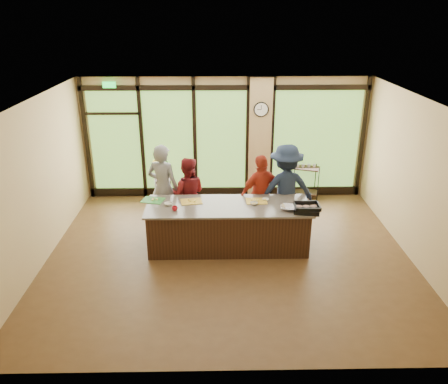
{
  "coord_description": "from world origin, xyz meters",
  "views": [
    {
      "loc": [
        -0.23,
        -7.44,
        4.44
      ],
      "look_at": [
        -0.08,
        0.4,
        1.16
      ],
      "focal_mm": 35.0,
      "sensor_mm": 36.0,
      "label": 1
    }
  ],
  "objects_px": {
    "cook_left": "(163,188)",
    "roasting_pan": "(307,210)",
    "bar_cart": "(305,178)",
    "cook_right": "(285,189)",
    "island_base": "(228,227)",
    "flower_stand": "(163,193)"
  },
  "relations": [
    {
      "from": "cook_left",
      "to": "flower_stand",
      "type": "xyz_separation_m",
      "value": [
        -0.16,
        1.17,
        -0.6
      ]
    },
    {
      "from": "island_base",
      "to": "cook_right",
      "type": "xyz_separation_m",
      "value": [
        1.22,
        0.72,
        0.52
      ]
    },
    {
      "from": "island_base",
      "to": "bar_cart",
      "type": "distance_m",
      "value": 3.16
    },
    {
      "from": "cook_left",
      "to": "roasting_pan",
      "type": "distance_m",
      "value": 3.04
    },
    {
      "from": "island_base",
      "to": "cook_left",
      "type": "distance_m",
      "value": 1.66
    },
    {
      "from": "roasting_pan",
      "to": "bar_cart",
      "type": "bearing_deg",
      "value": 90.74
    },
    {
      "from": "cook_right",
      "to": "island_base",
      "type": "bearing_deg",
      "value": 22.04
    },
    {
      "from": "cook_left",
      "to": "roasting_pan",
      "type": "xyz_separation_m",
      "value": [
        2.82,
        -1.14,
        0.0
      ]
    },
    {
      "from": "cook_right",
      "to": "bar_cart",
      "type": "bearing_deg",
      "value": -122.63
    },
    {
      "from": "cook_left",
      "to": "cook_right",
      "type": "relative_size",
      "value": 1.0
    },
    {
      "from": "cook_left",
      "to": "cook_right",
      "type": "xyz_separation_m",
      "value": [
        2.57,
        -0.09,
        0.0
      ]
    },
    {
      "from": "cook_right",
      "to": "flower_stand",
      "type": "distance_m",
      "value": 3.07
    },
    {
      "from": "cook_left",
      "to": "roasting_pan",
      "type": "relative_size",
      "value": 4.1
    },
    {
      "from": "cook_left",
      "to": "island_base",
      "type": "bearing_deg",
      "value": 170.23
    },
    {
      "from": "cook_left",
      "to": "bar_cart",
      "type": "bearing_deg",
      "value": -132.74
    },
    {
      "from": "cook_right",
      "to": "bar_cart",
      "type": "relative_size",
      "value": 2.11
    },
    {
      "from": "island_base",
      "to": "cook_left",
      "type": "relative_size",
      "value": 1.61
    },
    {
      "from": "bar_cart",
      "to": "cook_right",
      "type": "bearing_deg",
      "value": -94.39
    },
    {
      "from": "cook_left",
      "to": "bar_cart",
      "type": "distance_m",
      "value": 3.75
    },
    {
      "from": "cook_left",
      "to": "bar_cart",
      "type": "height_order",
      "value": "cook_left"
    },
    {
      "from": "island_base",
      "to": "flower_stand",
      "type": "bearing_deg",
      "value": 127.4
    },
    {
      "from": "flower_stand",
      "to": "bar_cart",
      "type": "bearing_deg",
      "value": -4.16
    }
  ]
}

